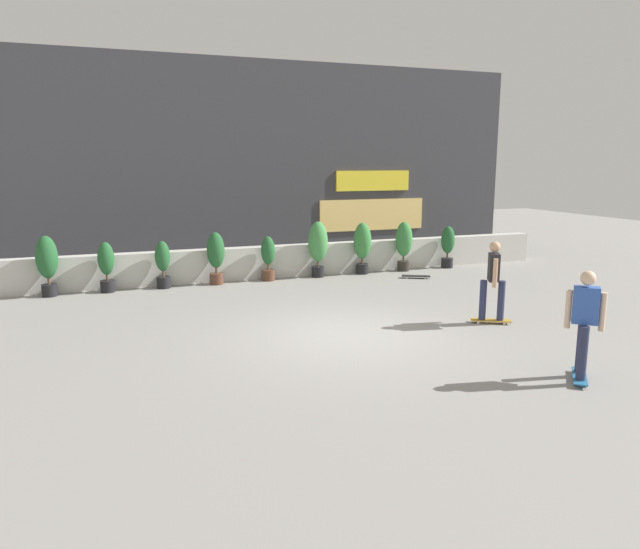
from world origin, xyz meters
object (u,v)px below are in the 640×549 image
(potted_plant_2, at_px, (163,263))
(skater_foreground, at_px, (584,320))
(potted_plant_5, at_px, (318,245))
(skater_far_right, at_px, (493,278))
(potted_plant_6, at_px, (362,244))
(potted_plant_7, at_px, (404,242))
(potted_plant_4, at_px, (268,257))
(potted_plant_1, at_px, (106,265))
(potted_plant_0, at_px, (47,261))
(potted_plant_8, at_px, (448,245))
(potted_plant_3, at_px, (216,255))
(skateboard_near_camera, at_px, (416,276))

(potted_plant_2, xyz_separation_m, skater_foreground, (5.23, -9.02, 0.27))
(potted_plant_5, bearing_deg, skater_far_right, -74.57)
(potted_plant_5, height_order, skater_far_right, skater_far_right)
(potted_plant_2, relative_size, potted_plant_6, 0.82)
(potted_plant_7, bearing_deg, potted_plant_5, 180.00)
(potted_plant_2, xyz_separation_m, potted_plant_4, (2.84, 0.00, -0.00))
(potted_plant_1, distance_m, potted_plant_5, 5.71)
(skater_foreground, bearing_deg, potted_plant_7, 78.38)
(potted_plant_4, distance_m, skater_far_right, 6.64)
(potted_plant_5, distance_m, skater_foreground, 9.07)
(potted_plant_4, height_order, potted_plant_7, potted_plant_7)
(potted_plant_4, relative_size, skater_foreground, 0.73)
(potted_plant_4, bearing_deg, potted_plant_0, -180.00)
(potted_plant_7, xyz_separation_m, skater_far_right, (-1.15, -5.87, 0.08))
(potted_plant_6, relative_size, skater_far_right, 0.89)
(potted_plant_5, height_order, potted_plant_8, potted_plant_5)
(potted_plant_2, height_order, potted_plant_8, potted_plant_8)
(potted_plant_1, relative_size, potted_plant_3, 0.91)
(potted_plant_3, bearing_deg, potted_plant_0, -180.00)
(potted_plant_5, relative_size, potted_plant_8, 1.23)
(potted_plant_8, relative_size, skater_foreground, 0.77)
(potted_plant_0, relative_size, skater_far_right, 0.89)
(potted_plant_3, relative_size, potted_plant_5, 0.89)
(potted_plant_5, bearing_deg, potted_plant_4, 180.00)
(potted_plant_7, bearing_deg, potted_plant_0, 180.00)
(potted_plant_2, xyz_separation_m, skateboard_near_camera, (6.86, -1.17, -0.61))
(potted_plant_3, xyz_separation_m, potted_plant_5, (2.93, -0.00, 0.13))
(potted_plant_8, distance_m, skateboard_near_camera, 2.22)
(potted_plant_6, xyz_separation_m, potted_plant_7, (1.37, -0.00, -0.02))
(potted_plant_4, height_order, skater_foreground, skater_foreground)
(potted_plant_4, xyz_separation_m, potted_plant_6, (2.87, 0.00, 0.21))
(potted_plant_3, distance_m, potted_plant_6, 4.32)
(potted_plant_3, bearing_deg, potted_plant_7, -0.00)
(potted_plant_5, xyz_separation_m, potted_plant_8, (4.31, 0.00, -0.22))
(skater_far_right, bearing_deg, potted_plant_8, 65.39)
(potted_plant_6, bearing_deg, skater_far_right, -87.79)
(potted_plant_4, distance_m, potted_plant_6, 2.88)
(skater_foreground, bearing_deg, potted_plant_2, 120.11)
(potted_plant_0, xyz_separation_m, potted_plant_4, (5.58, 0.00, -0.20))
(potted_plant_3, distance_m, potted_plant_7, 5.69)
(potted_plant_1, distance_m, potted_plant_8, 10.02)
(potted_plant_6, distance_m, potted_plant_8, 2.92)
(skateboard_near_camera, bearing_deg, potted_plant_5, 155.30)
(potted_plant_6, bearing_deg, skater_foreground, -93.07)
(potted_plant_2, bearing_deg, potted_plant_0, -180.00)
(skater_foreground, bearing_deg, potted_plant_3, 113.05)
(potted_plant_0, distance_m, potted_plant_3, 4.13)
(potted_plant_3, xyz_separation_m, potted_plant_4, (1.45, 0.00, -0.14))
(potted_plant_1, xyz_separation_m, skater_foreground, (6.62, -9.02, 0.23))
(potted_plant_2, bearing_deg, potted_plant_6, 0.00)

